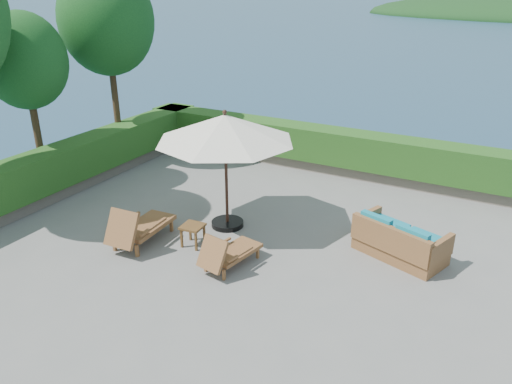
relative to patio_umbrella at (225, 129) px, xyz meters
The scene contains 14 objects.
ground 2.64m from the patio_umbrella, 58.87° to the right, with size 12.00×12.00×0.00m, color slate.
foundation 4.11m from the patio_umbrella, 58.87° to the right, with size 12.00×12.00×3.00m, color #5E574B.
ocean 5.53m from the patio_umbrella, 58.87° to the right, with size 600.00×600.00×0.00m, color navy.
planter_wall_far 5.24m from the patio_umbrella, 83.46° to the left, with size 12.00×0.60×0.36m, color #6F6658.
planter_wall_left 5.61m from the patio_umbrella, 169.98° to the right, with size 0.60×12.00×0.36m, color #6F6658.
hedge_far 4.99m from the patio_umbrella, 83.46° to the left, with size 12.40×0.90×1.00m, color #194112.
hedge_left 5.38m from the patio_umbrella, 169.98° to the right, with size 0.90×12.40×1.00m, color #194112.
tree_mid 5.98m from the patio_umbrella, behind, with size 2.20×2.20×4.83m.
tree_far 6.25m from the patio_umbrella, 157.10° to the left, with size 2.80×2.80×6.03m.
patio_umbrella is the anchor object (origin of this frame).
lounge_left 2.93m from the patio_umbrella, 126.87° to the right, with size 0.85×1.79×1.01m.
lounge_right 2.82m from the patio_umbrella, 58.18° to the right, with size 0.84×1.53×0.84m.
side_table 2.35m from the patio_umbrella, 98.28° to the right, with size 0.50×0.50×0.50m.
wicker_loveseat 4.53m from the patio_umbrella, ahead, with size 2.11×1.55×0.93m.
Camera 1 is at (5.22, -8.31, 5.53)m, focal length 35.00 mm.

